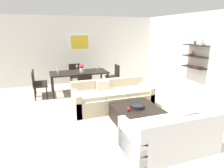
# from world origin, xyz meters

# --- Properties ---
(ground_plane) EXTENTS (18.00, 18.00, 0.00)m
(ground_plane) POSITION_xyz_m (0.00, 0.00, 0.00)
(ground_plane) COLOR #BCB29E
(back_wall_unit) EXTENTS (8.40, 0.09, 2.70)m
(back_wall_unit) POSITION_xyz_m (0.29, 3.53, 1.35)
(back_wall_unit) COLOR silver
(back_wall_unit) RESTS_ON ground
(right_wall_shelf_unit) EXTENTS (0.34, 8.20, 2.70)m
(right_wall_shelf_unit) POSITION_xyz_m (3.03, 0.60, 1.35)
(right_wall_shelf_unit) COLOR silver
(right_wall_shelf_unit) RESTS_ON ground
(sofa_beige) EXTENTS (2.20, 0.90, 0.78)m
(sofa_beige) POSITION_xyz_m (0.06, 0.34, 0.29)
(sofa_beige) COLOR beige
(sofa_beige) RESTS_ON ground
(loveseat_white) EXTENTS (1.65, 0.90, 0.78)m
(loveseat_white) POSITION_xyz_m (0.36, -1.94, 0.29)
(loveseat_white) COLOR white
(loveseat_white) RESTS_ON ground
(coffee_table) EXTENTS (1.06, 1.10, 0.38)m
(coffee_table) POSITION_xyz_m (0.31, -0.76, 0.19)
(coffee_table) COLOR black
(coffee_table) RESTS_ON ground
(decorative_bowl) EXTENTS (0.34, 0.34, 0.09)m
(decorative_bowl) POSITION_xyz_m (0.30, -0.74, 0.43)
(decorative_bowl) COLOR black
(decorative_bowl) RESTS_ON coffee_table
(apple_on_coffee_table) EXTENTS (0.09, 0.09, 0.09)m
(apple_on_coffee_table) POSITION_xyz_m (0.04, -0.84, 0.42)
(apple_on_coffee_table) COLOR red
(apple_on_coffee_table) RESTS_ON coffee_table
(dining_table) EXTENTS (1.97, 0.91, 0.75)m
(dining_table) POSITION_xyz_m (-0.55, 2.09, 0.68)
(dining_table) COLOR black
(dining_table) RESTS_ON ground
(dining_chair_foot) EXTENTS (0.44, 0.44, 0.88)m
(dining_chair_foot) POSITION_xyz_m (-0.55, 1.23, 0.50)
(dining_chair_foot) COLOR black
(dining_chair_foot) RESTS_ON ground
(dining_chair_head) EXTENTS (0.44, 0.44, 0.88)m
(dining_chair_head) POSITION_xyz_m (-0.55, 2.95, 0.50)
(dining_chair_head) COLOR black
(dining_chair_head) RESTS_ON ground
(dining_chair_left_near) EXTENTS (0.44, 0.44, 0.88)m
(dining_chair_left_near) POSITION_xyz_m (-1.94, 1.88, 0.50)
(dining_chair_left_near) COLOR black
(dining_chair_left_near) RESTS_ON ground
(dining_chair_right_far) EXTENTS (0.44, 0.44, 0.88)m
(dining_chair_right_far) POSITION_xyz_m (0.84, 2.29, 0.50)
(dining_chair_right_far) COLOR black
(dining_chair_right_far) RESTS_ON ground
(dining_chair_left_far) EXTENTS (0.44, 0.44, 0.88)m
(dining_chair_left_far) POSITION_xyz_m (-1.94, 2.29, 0.50)
(dining_chair_left_far) COLOR black
(dining_chair_left_far) RESTS_ON ground
(wine_glass_left_near) EXTENTS (0.06, 0.06, 0.16)m
(wine_glass_left_near) POSITION_xyz_m (-1.26, 1.98, 0.86)
(wine_glass_left_near) COLOR silver
(wine_glass_left_near) RESTS_ON dining_table
(wine_glass_head) EXTENTS (0.07, 0.07, 0.17)m
(wine_glass_head) POSITION_xyz_m (-0.55, 2.49, 0.87)
(wine_glass_head) COLOR silver
(wine_glass_head) RESTS_ON dining_table
(wine_glass_left_far) EXTENTS (0.07, 0.07, 0.17)m
(wine_glass_left_far) POSITION_xyz_m (-1.26, 2.20, 0.87)
(wine_glass_left_far) COLOR silver
(wine_glass_left_far) RESTS_ON dining_table
(wine_glass_right_far) EXTENTS (0.07, 0.07, 0.15)m
(wine_glass_right_far) POSITION_xyz_m (0.17, 2.20, 0.86)
(wine_glass_right_far) COLOR silver
(wine_glass_right_far) RESTS_ON dining_table
(wine_glass_foot) EXTENTS (0.07, 0.07, 0.17)m
(wine_glass_foot) POSITION_xyz_m (-0.55, 1.69, 0.87)
(wine_glass_foot) COLOR silver
(wine_glass_foot) RESTS_ON dining_table
(centerpiece_vase) EXTENTS (0.16, 0.16, 0.28)m
(centerpiece_vase) POSITION_xyz_m (-0.47, 2.04, 0.90)
(centerpiece_vase) COLOR silver
(centerpiece_vase) RESTS_ON dining_table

